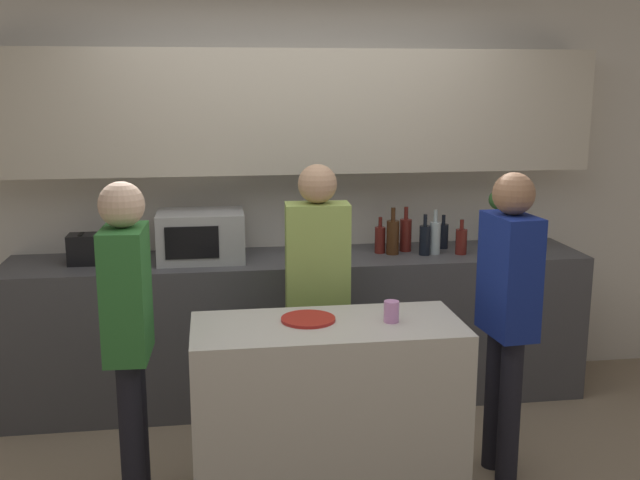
# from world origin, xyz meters

# --- Properties ---
(back_wall) EXTENTS (6.40, 0.40, 2.70)m
(back_wall) POSITION_xyz_m (0.00, 1.66, 1.54)
(back_wall) COLOR silver
(back_wall) RESTS_ON ground_plane
(back_counter) EXTENTS (3.60, 0.62, 0.93)m
(back_counter) POSITION_xyz_m (0.00, 1.39, 0.47)
(back_counter) COLOR #4C4C51
(back_counter) RESTS_ON ground_plane
(kitchen_island) EXTENTS (1.28, 0.56, 0.89)m
(kitchen_island) POSITION_xyz_m (-0.01, 0.20, 0.45)
(kitchen_island) COLOR beige
(kitchen_island) RESTS_ON ground_plane
(microwave) EXTENTS (0.52, 0.39, 0.30)m
(microwave) POSITION_xyz_m (-0.61, 1.39, 1.08)
(microwave) COLOR #B7BABC
(microwave) RESTS_ON back_counter
(toaster) EXTENTS (0.26, 0.16, 0.18)m
(toaster) POSITION_xyz_m (-1.26, 1.39, 1.02)
(toaster) COLOR black
(toaster) RESTS_ON back_counter
(potted_plant) EXTENTS (0.14, 0.14, 0.40)m
(potted_plant) POSITION_xyz_m (1.29, 1.39, 1.13)
(potted_plant) COLOR brown
(potted_plant) RESTS_ON back_counter
(bottle_0) EXTENTS (0.07, 0.07, 0.23)m
(bottle_0) POSITION_xyz_m (0.52, 1.42, 1.02)
(bottle_0) COLOR maroon
(bottle_0) RESTS_ON back_counter
(bottle_1) EXTENTS (0.08, 0.08, 0.30)m
(bottle_1) POSITION_xyz_m (0.59, 1.37, 1.05)
(bottle_1) COLOR #472814
(bottle_1) RESTS_ON back_counter
(bottle_2) EXTENTS (0.08, 0.08, 0.29)m
(bottle_2) POSITION_xyz_m (0.69, 1.45, 1.04)
(bottle_2) COLOR maroon
(bottle_2) RESTS_ON back_counter
(bottle_3) EXTENTS (0.07, 0.07, 0.26)m
(bottle_3) POSITION_xyz_m (0.78, 1.32, 1.03)
(bottle_3) COLOR black
(bottle_3) RESTS_ON back_counter
(bottle_4) EXTENTS (0.07, 0.07, 0.28)m
(bottle_4) POSITION_xyz_m (0.86, 1.34, 1.04)
(bottle_4) COLOR silver
(bottle_4) RESTS_ON back_counter
(bottle_5) EXTENTS (0.07, 0.07, 0.22)m
(bottle_5) POSITION_xyz_m (0.96, 1.49, 1.02)
(bottle_5) COLOR black
(bottle_5) RESTS_ON back_counter
(bottle_6) EXTENTS (0.07, 0.07, 0.22)m
(bottle_6) POSITION_xyz_m (1.02, 1.31, 1.02)
(bottle_6) COLOR maroon
(bottle_6) RESTS_ON back_counter
(plate_on_island) EXTENTS (0.26, 0.26, 0.01)m
(plate_on_island) POSITION_xyz_m (-0.10, 0.25, 0.90)
(plate_on_island) COLOR red
(plate_on_island) RESTS_ON kitchen_island
(cup_0) EXTENTS (0.07, 0.07, 0.10)m
(cup_0) POSITION_xyz_m (0.29, 0.18, 0.94)
(cup_0) COLOR #E294D9
(cup_0) RESTS_ON kitchen_island
(person_left) EXTENTS (0.21, 0.35, 1.58)m
(person_left) POSITION_xyz_m (-0.93, 0.24, 0.93)
(person_left) COLOR black
(person_left) RESTS_ON ground_plane
(person_center) EXTENTS (0.22, 0.35, 1.58)m
(person_center) POSITION_xyz_m (0.91, 0.27, 0.93)
(person_center) COLOR black
(person_center) RESTS_ON ground_plane
(person_right) EXTENTS (0.35, 0.21, 1.58)m
(person_right) POSITION_xyz_m (0.02, 0.74, 0.94)
(person_right) COLOR black
(person_right) RESTS_ON ground_plane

